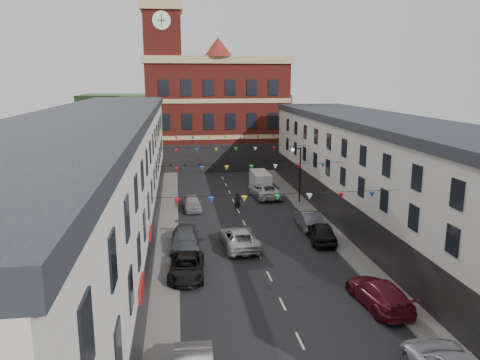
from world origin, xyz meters
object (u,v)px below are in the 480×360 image
car_left_e (192,203)px  street_lamp (298,167)px  car_right_c (379,293)px  car_right_d (321,232)px  white_van (260,181)px  car_left_d (185,239)px  car_right_f (264,190)px  pedestrian (237,202)px  moving_car (239,238)px  car_right_e (309,219)px  car_left_c (187,267)px

car_left_e → street_lamp: bearing=0.7°
street_lamp → car_right_c: 23.16m
street_lamp → car_left_e: (-11.17, -0.97, -3.16)m
car_left_e → car_right_d: 14.87m
street_lamp → white_van: size_ratio=1.23×
white_van → car_left_d: bearing=-117.5°
car_right_f → car_left_d: bearing=52.0°
street_lamp → car_right_d: size_ratio=1.25×
pedestrian → car_right_f: bearing=63.0°
street_lamp → car_right_f: street_lamp is taller
car_left_d → pedestrian: pedestrian is taller
car_left_e → moving_car: bearing=-77.8°
car_right_f → moving_car: (-4.87, -15.38, -0.03)m
car_right_e → white_van: (-1.70, 15.00, 0.27)m
car_left_e → white_van: (8.42, 7.73, 0.33)m
car_left_c → white_van: 25.84m
car_right_f → moving_car: 16.13m
car_left_d → car_right_d: 11.00m
car_right_c → car_right_f: car_right_f is taller
moving_car → pedestrian: pedestrian is taller
car_right_d → moving_car: (-6.77, -0.43, -0.03)m
car_right_e → white_van: bearing=-81.3°
car_right_f → white_van: white_van is taller
car_right_d → white_van: size_ratio=0.99×
car_left_c → street_lamp: bearing=58.8°
car_right_f → car_right_d: bearing=90.4°
car_left_d → car_right_e: (11.00, 3.69, 0.02)m
car_left_e → car_right_f: (8.22, 4.05, 0.08)m
street_lamp → car_right_e: 8.86m
car_left_c → car_right_d: (11.00, 5.48, 0.12)m
car_right_f → pedestrian: 6.21m
car_left_c → car_right_f: car_right_f is taller
car_right_f → pedestrian: pedestrian is taller
car_right_c → car_right_e: car_right_e is taller
moving_car → car_right_c: bearing=119.4°
street_lamp → car_right_c: size_ratio=1.11×
car_left_d → car_right_f: size_ratio=0.91×
car_right_d → moving_car: car_right_d is taller
car_right_c → street_lamp: bearing=-97.7°
street_lamp → moving_car: street_lamp is taller
street_lamp → white_van: 7.83m
street_lamp → car_left_c: size_ratio=1.20×
car_left_d → car_right_f: bearing=62.2°
street_lamp → car_left_d: bearing=-135.3°
moving_car → car_left_c: bearing=47.0°
car_right_f → white_van: bearing=-99.9°
street_lamp → car_right_f: 5.27m
car_left_e → pedestrian: 4.64m
pedestrian → white_van: bearing=75.3°
car_left_c → car_right_e: bearing=43.3°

